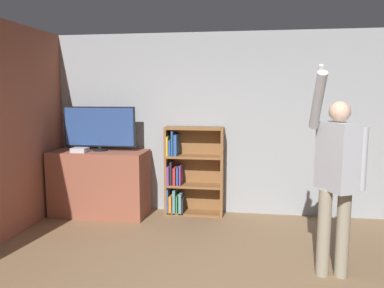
{
  "coord_description": "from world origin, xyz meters",
  "views": [
    {
      "loc": [
        0.35,
        -2.51,
        1.82
      ],
      "look_at": [
        -0.3,
        1.88,
        1.21
      ],
      "focal_mm": 35.0,
      "sensor_mm": 36.0,
      "label": 1
    }
  ],
  "objects_px": {
    "bookshelf": "(188,173)",
    "person": "(337,173)",
    "game_console": "(80,150)",
    "television": "(100,128)"
  },
  "relations": [
    {
      "from": "bookshelf",
      "to": "person",
      "type": "xyz_separation_m",
      "value": [
        1.72,
        -1.72,
        0.43
      ]
    },
    {
      "from": "game_console",
      "to": "bookshelf",
      "type": "distance_m",
      "value": 1.62
    },
    {
      "from": "game_console",
      "to": "person",
      "type": "xyz_separation_m",
      "value": [
        3.26,
        -1.36,
        0.06
      ]
    },
    {
      "from": "game_console",
      "to": "bookshelf",
      "type": "xyz_separation_m",
      "value": [
        1.54,
        0.36,
        -0.37
      ]
    },
    {
      "from": "game_console",
      "to": "bookshelf",
      "type": "bearing_deg",
      "value": 12.97
    },
    {
      "from": "game_console",
      "to": "bookshelf",
      "type": "relative_size",
      "value": 0.17
    },
    {
      "from": "game_console",
      "to": "bookshelf",
      "type": "height_order",
      "value": "bookshelf"
    },
    {
      "from": "television",
      "to": "bookshelf",
      "type": "distance_m",
      "value": 1.48
    },
    {
      "from": "television",
      "to": "person",
      "type": "relative_size",
      "value": 0.53
    },
    {
      "from": "television",
      "to": "person",
      "type": "bearing_deg",
      "value": -27.11
    }
  ]
}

